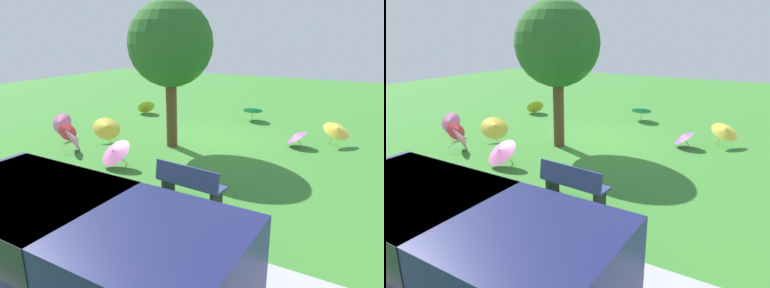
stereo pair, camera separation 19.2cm
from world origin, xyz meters
TOP-DOWN VIEW (x-y plane):
  - ground at (0.00, 0.00)m, footprint 40.00×40.00m
  - road_strip at (0.00, 7.51)m, footprint 40.00×3.78m
  - van_dark at (-1.90, 7.69)m, footprint 4.64×2.21m
  - park_bench at (-1.90, 4.35)m, footprint 1.64×0.62m
  - shade_tree at (0.62, 1.01)m, footprint 2.65×2.65m
  - parasol_purple_0 at (-2.98, -0.87)m, footprint 0.80×0.83m
  - parasol_yellow_0 at (-4.15, -1.61)m, footprint 1.21×1.21m
  - parasol_red_0 at (4.20, 2.15)m, footprint 0.62×0.71m
  - parasol_pink_0 at (0.98, 3.46)m, footprint 1.11×1.04m
  - parasol_pink_1 at (5.23, 1.57)m, footprint 0.89×0.80m
  - parasol_yellow_1 at (4.35, -2.65)m, footprint 1.00×1.02m
  - parasol_yellow_2 at (2.90, 1.61)m, footprint 1.21×1.24m
  - parasol_pink_2 at (3.00, 2.99)m, footprint 0.95×0.81m
  - parasol_teal_0 at (-0.51, -3.71)m, footprint 1.04×1.02m

SIDE VIEW (x-z plane):
  - ground at x=0.00m, z-range 0.00..0.00m
  - road_strip at x=0.00m, z-range 0.00..0.01m
  - parasol_red_0 at x=4.20m, z-range 0.00..0.64m
  - parasol_yellow_1 at x=4.35m, z-range 0.00..0.73m
  - parasol_purple_0 at x=-2.98m, z-range 0.05..0.69m
  - parasol_pink_1 at x=5.23m, z-range 0.00..0.76m
  - parasol_pink_2 at x=3.00m, z-range 0.00..0.81m
  - park_bench at x=-1.90m, z-range 0.01..0.92m
  - parasol_pink_0 at x=0.98m, z-range 0.06..0.87m
  - parasol_teal_0 at x=-0.51m, z-range 0.12..0.87m
  - parasol_yellow_2 at x=2.90m, z-range 0.07..0.93m
  - parasol_yellow_0 at x=-4.15m, z-range 0.14..0.99m
  - van_dark at x=-1.90m, z-range 0.15..1.68m
  - shade_tree at x=0.62m, z-range 0.95..5.57m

